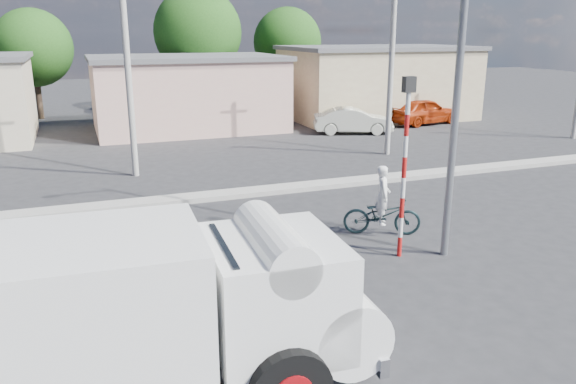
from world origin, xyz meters
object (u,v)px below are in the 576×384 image
object	(u,v)px
truck	(155,309)
car_red	(424,111)
bicycle	(382,215)
streetlight	(455,49)
traffic_pole	(405,153)
cyclist	(382,206)
car_cream	(353,121)

from	to	relation	value
truck	car_red	xyz separation A→B (m)	(18.47, 20.69, -0.71)
bicycle	streetlight	bearing A→B (deg)	-138.05
truck	traffic_pole	world-z (taller)	traffic_pole
streetlight	traffic_pole	bearing A→B (deg)	162.27
car_red	cyclist	bearing A→B (deg)	133.22
traffic_pole	bicycle	bearing A→B (deg)	76.36
car_cream	traffic_pole	distance (m)	17.29
truck	cyclist	bearing A→B (deg)	40.23
cyclist	streetlight	world-z (taller)	streetlight
cyclist	traffic_pole	world-z (taller)	traffic_pole
bicycle	streetlight	distance (m)	4.81
bicycle	traffic_pole	xyz separation A→B (m)	(-0.37, -1.53, 2.05)
bicycle	car_cream	world-z (taller)	car_cream
car_red	streetlight	distance (m)	21.14
car_cream	car_red	size ratio (longest dim) A/B	0.92
cyclist	streetlight	bearing A→B (deg)	-138.05
cyclist	car_cream	xyz separation A→B (m)	(6.41, 14.26, -0.12)
truck	streetlight	distance (m)	8.69
cyclist	car_red	distance (m)	19.54
traffic_pole	truck	bearing A→B (deg)	-150.66
car_red	truck	bearing A→B (deg)	128.48
bicycle	traffic_pole	distance (m)	2.58
truck	traffic_pole	bearing A→B (deg)	32.36
truck	streetlight	xyz separation A→B (m)	(7.27, 3.26, 3.48)
truck	car_red	world-z (taller)	truck
cyclist	traffic_pole	size ratio (longest dim) A/B	0.37
truck	car_red	size ratio (longest dim) A/B	1.45
cyclist	traffic_pole	bearing A→B (deg)	-168.91
cyclist	streetlight	distance (m)	4.57
car_red	traffic_pole	size ratio (longest dim) A/B	1.05
car_cream	traffic_pole	bearing A→B (deg)	176.26
truck	bicycle	distance (m)	8.47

